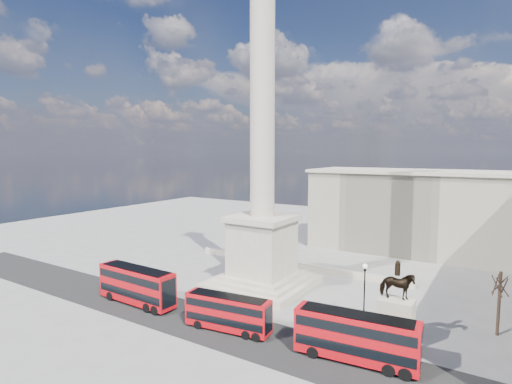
{
  "coord_description": "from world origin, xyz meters",
  "views": [
    {
      "loc": [
        30.72,
        -45.3,
        20.31
      ],
      "look_at": [
        0.64,
        2.26,
        14.62
      ],
      "focal_mm": 28.0,
      "sensor_mm": 36.0,
      "label": 1
    }
  ],
  "objects": [
    {
      "name": "red_bus_b",
      "position": [
        4.76,
        -10.14,
        2.15
      ],
      "size": [
        10.3,
        3.56,
        4.09
      ],
      "rotation": [
        0.0,
        0.0,
        0.13
      ],
      "color": "red",
      "rests_on": "ground"
    },
    {
      "name": "nelsons_column",
      "position": [
        0.0,
        5.0,
        12.92
      ],
      "size": [
        14.0,
        14.0,
        49.85
      ],
      "color": "beige",
      "rests_on": "ground"
    },
    {
      "name": "equestrian_statue",
      "position": [
        21.53,
        -3.11,
        3.18
      ],
      "size": [
        4.4,
        3.3,
        9.05
      ],
      "color": "beige",
      "rests_on": "ground"
    },
    {
      "name": "red_bus_a",
      "position": [
        -10.32,
        -10.13,
        2.58
      ],
      "size": [
        12.22,
        3.15,
        4.93
      ],
      "rotation": [
        0.0,
        0.0,
        -0.03
      ],
      "color": "red",
      "rests_on": "ground"
    },
    {
      "name": "pedestrian_crossing",
      "position": [
        12.54,
        -4.02,
        0.92
      ],
      "size": [
        1.08,
        1.08,
        1.85
      ],
      "primitive_type": "imported",
      "rotation": [
        0.0,
        0.0,
        2.36
      ],
      "color": "black",
      "rests_on": "ground"
    },
    {
      "name": "red_bus_c",
      "position": [
        19.23,
        -8.97,
        2.51
      ],
      "size": [
        12.0,
        3.8,
        4.78
      ],
      "rotation": [
        0.0,
        0.0,
        0.09
      ],
      "color": "red",
      "rests_on": "ground"
    },
    {
      "name": "bare_tree_mid",
      "position": [
        30.67,
        4.94,
        6.0
      ],
      "size": [
        2.01,
        2.01,
        7.61
      ],
      "rotation": [
        0.0,
        0.0,
        0.18
      ],
      "color": "#332319",
      "rests_on": "ground"
    },
    {
      "name": "pedestrian_walking",
      "position": [
        24.21,
        -4.48,
        0.83
      ],
      "size": [
        0.73,
        0.67,
        1.67
      ],
      "primitive_type": "imported",
      "rotation": [
        0.0,
        0.0,
        0.58
      ],
      "color": "black",
      "rests_on": "ground"
    },
    {
      "name": "victorian_lamp",
      "position": [
        16.97,
        0.7,
        4.15
      ],
      "size": [
        0.6,
        0.6,
        7.05
      ],
      "rotation": [
        0.0,
        0.0,
        -0.09
      ],
      "color": "black",
      "rests_on": "ground"
    },
    {
      "name": "asphalt_road",
      "position": [
        5.0,
        -10.0,
        0.0
      ],
      "size": [
        120.0,
        9.0,
        0.01
      ],
      "primitive_type": "cube",
      "color": "#272727",
      "rests_on": "ground"
    },
    {
      "name": "ground",
      "position": [
        0.0,
        0.0,
        0.0
      ],
      "size": [
        180.0,
        180.0,
        0.0
      ],
      "primitive_type": "plane",
      "color": "gray",
      "rests_on": "ground"
    },
    {
      "name": "building_northeast",
      "position": [
        20.0,
        40.0,
        8.32
      ],
      "size": [
        51.0,
        17.0,
        16.6
      ],
      "color": "beige",
      "rests_on": "ground"
    },
    {
      "name": "balustrade_wall",
      "position": [
        0.0,
        16.0,
        0.55
      ],
      "size": [
        40.0,
        0.6,
        1.1
      ],
      "primitive_type": "cube",
      "color": "beige",
      "rests_on": "ground"
    }
  ]
}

